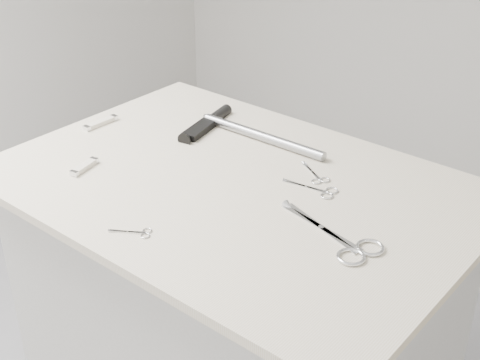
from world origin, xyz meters
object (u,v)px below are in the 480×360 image
Objects in this scene: embroidery_scissors_a at (319,190)px; pocket_knife_b at (101,123)px; metal_rail at (262,136)px; plinth at (235,350)px; sheathed_knife at (210,122)px; large_shears at (346,243)px; embroidery_scissors_b at (316,176)px; tiny_scissors at (136,233)px; pocket_knife_a at (84,167)px.

embroidery_scissors_a is 1.21× the size of pocket_knife_b.
metal_rail is at bearing 145.89° from embroidery_scissors_a.
plinth is 4.59× the size of sheathed_knife.
plinth is at bearing -175.10° from large_shears.
large_shears is (0.30, -0.05, 0.47)m from plinth.
sheathed_knife is 2.01× the size of pocket_knife_b.
metal_rail is at bearing -97.50° from sheathed_knife.
embroidery_scissors_b is 0.48× the size of sheathed_knife.
plinth is at bearing -68.34° from metal_rail.
tiny_scissors is (-0.32, -0.21, -0.00)m from large_shears.
sheathed_knife is 0.27m from pocket_knife_b.
pocket_knife_b reaches higher than embroidery_scissors_a.
metal_rail is (-0.06, 0.46, 0.01)m from tiny_scissors.
sheathed_knife reaches higher than pocket_knife_a.
pocket_knife_a reaches higher than large_shears.
sheathed_knife is (-0.39, 0.10, 0.01)m from embroidery_scissors_a.
embroidery_scissors_a is at bearing -82.34° from pocket_knife_b.
sheathed_knife is (-0.35, 0.05, 0.01)m from embroidery_scissors_b.
pocket_knife_b reaches higher than tiny_scissors.
embroidery_scissors_b is 0.57m from pocket_knife_b.
pocket_knife_b is (-0.15, 0.17, 0.00)m from pocket_knife_a.
plinth is 0.53m from metal_rail.
plinth is 3.91× the size of large_shears.
embroidery_scissors_b and tiny_scissors have the same top height.
pocket_knife_b reaches higher than embroidery_scissors_b.
tiny_scissors reaches higher than plinth.
embroidery_scissors_b is (-0.18, 0.18, -0.00)m from large_shears.
plinth is 0.50m from embroidery_scissors_b.
tiny_scissors is 0.39× the size of sheathed_knife.
tiny_scissors is 0.77× the size of pocket_knife_b.
large_shears is at bearing -8.85° from plinth.
large_shears is 0.67× the size of metal_rail.
large_shears is 0.58m from sheathed_knife.
sheathed_knife is (-0.53, 0.23, 0.00)m from large_shears.
tiny_scissors is at bearing -121.84° from pocket_knife_b.
large_shears is 1.17× the size of sheathed_knife.
metal_rail reaches higher than sheathed_knife.
metal_rail is at bearing 111.66° from plinth.
metal_rail is at bearing -168.15° from embroidery_scissors_b.
tiny_scissors is (-0.02, -0.26, 0.47)m from plinth.
pocket_knife_a reaches higher than tiny_scissors.
tiny_scissors is at bearing -132.12° from large_shears.
embroidery_scissors_a is 0.60× the size of sheathed_knife.
large_shears is at bearing -13.71° from embroidery_scissors_b.
pocket_knife_a reaches higher than plinth.
sheathed_knife is at bearing 83.24° from tiny_scissors.
metal_rail is (-0.38, 0.24, 0.01)m from large_shears.
tiny_scissors is 0.29m from pocket_knife_a.
pocket_knife_a reaches higher than embroidery_scissors_a.
metal_rail reaches higher than pocket_knife_b.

